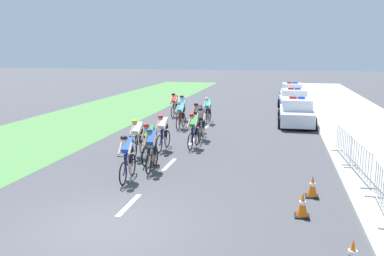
# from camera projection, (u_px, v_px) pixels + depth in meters

# --- Properties ---
(ground_plane) EXTENTS (160.00, 160.00, 0.00)m
(ground_plane) POSITION_uv_depth(u_px,v_px,m) (107.00, 227.00, 9.38)
(ground_plane) COLOR #424247
(sidewalk_slab) EXTENTS (5.12, 60.00, 0.12)m
(sidewalk_slab) POSITION_uv_depth(u_px,v_px,m) (367.00, 129.00, 21.00)
(sidewalk_slab) COLOR #A3A099
(sidewalk_slab) RESTS_ON ground
(kerb_edge) EXTENTS (0.16, 60.00, 0.13)m
(kerb_edge) POSITION_uv_depth(u_px,v_px,m) (318.00, 127.00, 21.53)
(kerb_edge) COLOR #9E9E99
(kerb_edge) RESTS_ON ground
(grass_verge) EXTENTS (7.00, 60.00, 0.01)m
(grass_verge) POSITION_uv_depth(u_px,v_px,m) (86.00, 119.00, 24.45)
(grass_verge) COLOR #4C7F42
(grass_verge) RESTS_ON ground
(lane_markings_centre) EXTENTS (0.14, 17.60, 0.01)m
(lane_markings_centre) POSITION_uv_depth(u_px,v_px,m) (169.00, 164.00, 14.58)
(lane_markings_centre) COLOR white
(lane_markings_centre) RESTS_ON ground
(cyclist_lead) EXTENTS (0.44, 1.72, 1.56)m
(cyclist_lead) POSITION_uv_depth(u_px,v_px,m) (127.00, 156.00, 12.66)
(cyclist_lead) COLOR black
(cyclist_lead) RESTS_ON ground
(cyclist_second) EXTENTS (0.44, 1.72, 1.56)m
(cyclist_second) POSITION_uv_depth(u_px,v_px,m) (152.00, 148.00, 13.73)
(cyclist_second) COLOR black
(cyclist_second) RESTS_ON ground
(cyclist_third) EXTENTS (0.42, 1.72, 1.56)m
(cyclist_third) POSITION_uv_depth(u_px,v_px,m) (149.00, 142.00, 14.69)
(cyclist_third) COLOR black
(cyclist_third) RESTS_ON ground
(cyclist_fourth) EXTENTS (0.42, 1.72, 1.56)m
(cyclist_fourth) POSITION_uv_depth(u_px,v_px,m) (138.00, 137.00, 15.50)
(cyclist_fourth) COLOR black
(cyclist_fourth) RESTS_ON ground
(cyclist_fifth) EXTENTS (0.43, 1.72, 1.56)m
(cyclist_fifth) POSITION_uv_depth(u_px,v_px,m) (163.00, 132.00, 16.58)
(cyclist_fifth) COLOR black
(cyclist_fifth) RESTS_ON ground
(cyclist_sixth) EXTENTS (0.44, 1.72, 1.56)m
(cyclist_sixth) POSITION_uv_depth(u_px,v_px,m) (194.00, 130.00, 16.99)
(cyclist_sixth) COLOR black
(cyclist_sixth) RESTS_ON ground
(cyclist_seventh) EXTENTS (0.43, 1.72, 1.56)m
(cyclist_seventh) POSITION_uv_depth(u_px,v_px,m) (201.00, 123.00, 18.62)
(cyclist_seventh) COLOR black
(cyclist_seventh) RESTS_ON ground
(cyclist_eighth) EXTENTS (0.45, 1.72, 1.56)m
(cyclist_eighth) POSITION_uv_depth(u_px,v_px,m) (198.00, 117.00, 20.34)
(cyclist_eighth) COLOR black
(cyclist_eighth) RESTS_ON ground
(cyclist_ninth) EXTENTS (0.43, 1.72, 1.56)m
(cyclist_ninth) POSITION_uv_depth(u_px,v_px,m) (181.00, 114.00, 21.22)
(cyclist_ninth) COLOR black
(cyclist_ninth) RESTS_ON ground
(cyclist_tenth) EXTENTS (0.42, 1.72, 1.56)m
(cyclist_tenth) POSITION_uv_depth(u_px,v_px,m) (208.00, 110.00, 22.79)
(cyclist_tenth) COLOR black
(cyclist_tenth) RESTS_ON ground
(cyclist_eleventh) EXTENTS (0.42, 1.72, 1.56)m
(cyclist_eleventh) POSITION_uv_depth(u_px,v_px,m) (175.00, 104.00, 24.98)
(cyclist_eleventh) COLOR black
(cyclist_eleventh) RESTS_ON ground
(cyclist_twelfth) EXTENTS (0.45, 1.72, 1.56)m
(cyclist_twelfth) POSITION_uv_depth(u_px,v_px,m) (182.00, 107.00, 23.81)
(cyclist_twelfth) COLOR black
(cyclist_twelfth) RESTS_ON ground
(police_car_nearest) EXTENTS (2.04, 4.42, 1.59)m
(police_car_nearest) POSITION_uv_depth(u_px,v_px,m) (296.00, 113.00, 22.38)
(police_car_nearest) COLOR silver
(police_car_nearest) RESTS_ON ground
(police_car_second) EXTENTS (2.18, 4.49, 1.59)m
(police_car_second) POSITION_uv_depth(u_px,v_px,m) (294.00, 101.00, 27.69)
(police_car_second) COLOR white
(police_car_second) RESTS_ON ground
(police_car_third) EXTENTS (2.08, 4.44, 1.59)m
(police_car_third) POSITION_uv_depth(u_px,v_px,m) (292.00, 93.00, 32.79)
(police_car_third) COLOR white
(police_car_third) RESTS_ON ground
(crowd_barrier_front) EXTENTS (0.62, 2.32, 1.07)m
(crowd_barrier_front) POSITION_uv_depth(u_px,v_px,m) (383.00, 192.00, 9.86)
(crowd_barrier_front) COLOR #B7BABF
(crowd_barrier_front) RESTS_ON sidewalk_slab
(crowd_barrier_middle) EXTENTS (0.66, 2.32, 1.07)m
(crowd_barrier_middle) POSITION_uv_depth(u_px,v_px,m) (360.00, 162.00, 12.58)
(crowd_barrier_middle) COLOR #B7BABF
(crowd_barrier_middle) RESTS_ON sidewalk_slab
(crowd_barrier_rear) EXTENTS (0.63, 2.32, 1.07)m
(crowd_barrier_rear) POSITION_uv_depth(u_px,v_px,m) (343.00, 144.00, 14.96)
(crowd_barrier_rear) COLOR #B7BABF
(crowd_barrier_rear) RESTS_ON sidewalk_slab
(traffic_cone_near) EXTENTS (0.36, 0.36, 0.64)m
(traffic_cone_near) POSITION_uv_depth(u_px,v_px,m) (312.00, 186.00, 11.27)
(traffic_cone_near) COLOR black
(traffic_cone_near) RESTS_ON ground
(traffic_cone_mid) EXTENTS (0.36, 0.36, 0.64)m
(traffic_cone_mid) POSITION_uv_depth(u_px,v_px,m) (302.00, 205.00, 9.91)
(traffic_cone_mid) COLOR black
(traffic_cone_mid) RESTS_ON ground
(traffic_cone_far) EXTENTS (0.36, 0.36, 0.64)m
(traffic_cone_far) POSITION_uv_depth(u_px,v_px,m) (352.00, 255.00, 7.48)
(traffic_cone_far) COLOR black
(traffic_cone_far) RESTS_ON ground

